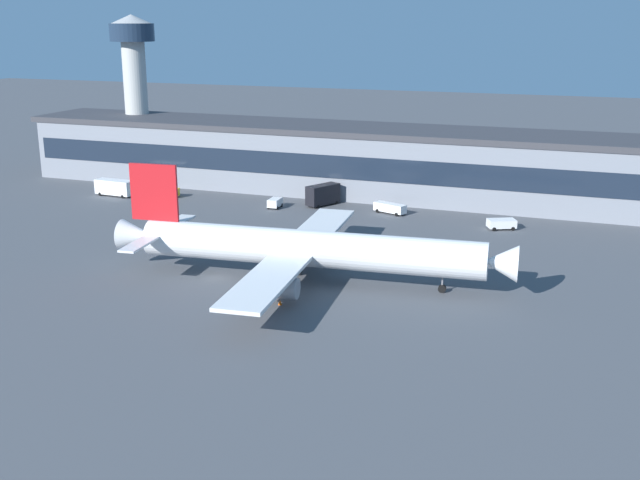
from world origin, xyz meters
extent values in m
plane|color=#4C4F54|center=(0.00, 0.00, 0.00)|extent=(600.00, 600.00, 0.00)
cube|color=gray|center=(0.00, 60.69, 6.41)|extent=(145.01, 18.84, 12.83)
cube|color=#38383D|center=(0.00, 60.69, 13.43)|extent=(147.91, 19.21, 1.20)
cube|color=#192333|center=(0.00, 51.22, 7.06)|extent=(142.11, 0.16, 4.62)
cylinder|color=white|center=(13.12, 2.85, 4.82)|extent=(48.99, 9.91, 5.18)
cone|color=white|center=(38.91, 5.38, 4.82)|extent=(5.12, 5.35, 4.92)
cone|color=white|center=(-12.93, 0.29, 4.82)|extent=(6.13, 5.20, 4.66)
cube|color=red|center=(-10.13, 0.56, 11.56)|extent=(7.27, 1.21, 8.29)
cube|color=white|center=(-10.19, 6.28, 5.60)|extent=(3.30, 9.51, 0.30)
cube|color=white|center=(-9.07, -5.06, 5.60)|extent=(3.30, 9.51, 0.30)
cube|color=white|center=(9.81, 16.14, 4.30)|extent=(8.11, 22.41, 0.50)
cube|color=white|center=(12.46, -10.84, 4.30)|extent=(8.11, 22.41, 0.50)
cylinder|color=#99999E|center=(11.13, 12.96, 2.48)|extent=(4.53, 3.25, 2.85)
cylinder|color=#99999E|center=(13.13, -7.47, 2.48)|extent=(4.53, 3.25, 2.85)
cylinder|color=black|center=(31.55, 4.65, 0.55)|extent=(1.14, 0.61, 1.10)
cylinder|color=slate|center=(31.55, 4.65, 1.94)|extent=(0.24, 0.24, 2.23)
cylinder|color=black|center=(10.47, 4.93, 0.55)|extent=(1.14, 0.61, 1.10)
cylinder|color=slate|center=(10.47, 4.93, 1.94)|extent=(0.24, 0.24, 2.23)
cylinder|color=black|center=(10.93, 0.29, 0.55)|extent=(1.14, 0.61, 1.10)
cylinder|color=slate|center=(10.93, 0.29, 1.94)|extent=(0.24, 0.24, 2.23)
cylinder|color=#B7B7B2|center=(-54.18, 64.46, 15.31)|extent=(5.38, 5.38, 30.62)
cylinder|color=#1E2D42|center=(-54.18, 64.46, 32.62)|extent=(10.22, 10.22, 4.00)
cone|color=#A5A5A5|center=(-54.18, 64.46, 35.62)|extent=(9.20, 9.20, 2.00)
cube|color=white|center=(34.62, 40.93, 1.05)|extent=(5.45, 4.41, 1.40)
cube|color=black|center=(35.81, 41.50, 1.33)|extent=(2.55, 2.88, 0.35)
cylinder|color=black|center=(35.63, 42.71, 0.35)|extent=(0.76, 0.57, 0.70)
cylinder|color=black|center=(36.64, 40.60, 0.35)|extent=(0.76, 0.57, 0.70)
cylinder|color=black|center=(32.60, 41.27, 0.35)|extent=(0.76, 0.57, 0.70)
cylinder|color=black|center=(33.61, 39.15, 0.35)|extent=(0.76, 0.57, 0.70)
cube|color=white|center=(-9.13, 41.77, 1.10)|extent=(2.18, 3.70, 1.50)
cube|color=black|center=(-9.08, 40.78, 1.40)|extent=(1.90, 1.35, 0.38)
cylinder|color=black|center=(-8.17, 40.56, 0.35)|extent=(0.34, 0.71, 0.70)
cylinder|color=black|center=(-9.97, 40.47, 0.35)|extent=(0.34, 0.71, 0.70)
cylinder|color=black|center=(-8.29, 43.08, 0.35)|extent=(0.34, 0.71, 0.70)
cylinder|color=black|center=(-10.09, 42.99, 0.35)|extent=(0.34, 0.71, 0.70)
cube|color=yellow|center=(-33.62, 42.82, 1.10)|extent=(4.74, 2.99, 1.50)
cube|color=black|center=(-32.46, 43.14, 1.40)|extent=(1.94, 2.09, 0.38)
cylinder|color=black|center=(-32.36, 44.05, 0.35)|extent=(0.75, 0.47, 0.70)
cylinder|color=black|center=(-31.91, 42.40, 0.35)|extent=(0.75, 0.47, 0.70)
cylinder|color=black|center=(-35.33, 43.24, 0.35)|extent=(0.75, 0.47, 0.70)
cylinder|color=black|center=(-34.89, 41.59, 0.35)|extent=(0.75, 0.47, 0.70)
cube|color=white|center=(-44.85, 40.24, 1.85)|extent=(8.60, 3.46, 3.00)
cube|color=black|center=(-47.15, 40.42, 2.45)|extent=(3.13, 2.80, 0.75)
cylinder|color=black|center=(-47.88, 39.22, 0.35)|extent=(0.72, 0.35, 0.70)
cylinder|color=black|center=(-47.68, 41.73, 0.35)|extent=(0.72, 0.35, 0.70)
cylinder|color=black|center=(-42.02, 38.75, 0.35)|extent=(0.72, 0.35, 0.70)
cylinder|color=black|center=(-41.82, 41.27, 0.35)|extent=(0.72, 0.35, 0.70)
cube|color=black|center=(-1.07, 47.06, 2.25)|extent=(5.50, 7.61, 3.80)
cube|color=black|center=(-1.94, 45.28, 3.01)|extent=(3.26, 3.31, 0.95)
cylinder|color=black|center=(-1.12, 44.28, 0.35)|extent=(0.58, 0.76, 0.70)
cylinder|color=black|center=(-3.22, 45.31, 0.35)|extent=(0.58, 0.76, 0.70)
cylinder|color=black|center=(1.09, 48.81, 0.35)|extent=(0.58, 0.76, 0.70)
cylinder|color=black|center=(-1.01, 49.84, 0.35)|extent=(0.58, 0.76, 0.70)
cube|color=white|center=(13.18, 45.18, 1.15)|extent=(6.70, 4.11, 1.60)
cube|color=black|center=(11.53, 45.79, 1.47)|extent=(2.74, 2.51, 0.40)
cylinder|color=black|center=(10.76, 45.12, 0.35)|extent=(0.76, 0.53, 0.70)
cylinder|color=black|center=(11.39, 46.80, 0.35)|extent=(0.76, 0.53, 0.70)
cylinder|color=black|center=(14.96, 43.55, 0.35)|extent=(0.76, 0.53, 0.70)
cylinder|color=black|center=(15.59, 45.24, 0.35)|extent=(0.76, 0.53, 0.70)
cone|color=#F2590C|center=(12.77, -7.23, 0.33)|extent=(0.53, 0.53, 0.66)
camera|label=1|loc=(50.43, -94.55, 35.80)|focal=43.81mm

